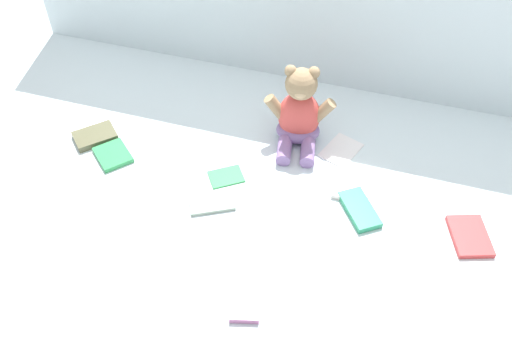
{
  "coord_description": "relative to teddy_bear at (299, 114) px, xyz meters",
  "views": [
    {
      "loc": [
        0.32,
        -1.06,
        1.14
      ],
      "look_at": [
        0.02,
        -0.1,
        0.1
      ],
      "focal_mm": 38.94,
      "sensor_mm": 36.0,
      "label": 1
    }
  ],
  "objects": [
    {
      "name": "book_case_4",
      "position": [
        -0.58,
        -0.18,
        -0.08
      ],
      "size": [
        0.14,
        0.14,
        0.02
      ],
      "primitive_type": "cube",
      "rotation": [
        0.0,
        0.0,
        5.51
      ],
      "color": "brown",
      "rests_on": "ground_plane"
    },
    {
      "name": "book_case_7",
      "position": [
        0.2,
        -0.14,
        -0.09
      ],
      "size": [
        0.1,
        0.14,
        0.02
      ],
      "primitive_type": "cube",
      "rotation": [
        0.0,
        0.0,
        6.25
      ],
      "color": "white",
      "rests_on": "ground_plane"
    },
    {
      "name": "book_case_0",
      "position": [
        -0.16,
        -0.32,
        -0.09
      ],
      "size": [
        0.14,
        0.12,
        0.01
      ],
      "primitive_type": "cube",
      "rotation": [
        0.0,
        0.0,
        5.2
      ],
      "color": "#8EA08F",
      "rests_on": "ground_plane"
    },
    {
      "name": "book_case_6",
      "position": [
        0.51,
        -0.23,
        -0.09
      ],
      "size": [
        0.13,
        0.15,
        0.01
      ],
      "primitive_type": "cube",
      "rotation": [
        0.0,
        0.0,
        0.33
      ],
      "color": "#C63637",
      "rests_on": "ground_plane"
    },
    {
      "name": "book_case_1",
      "position": [
        0.14,
        -0.01,
        -0.09
      ],
      "size": [
        0.12,
        0.15,
        0.01
      ],
      "primitive_type": "cube",
      "rotation": [
        0.0,
        0.0,
        2.79
      ],
      "color": "white",
      "rests_on": "ground_plane"
    },
    {
      "name": "teddy_bear",
      "position": [
        0.0,
        0.0,
        0.0
      ],
      "size": [
        0.21,
        0.2,
        0.25
      ],
      "rotation": [
        0.0,
        0.0,
        0.18
      ],
      "color": "#D84C47",
      "rests_on": "ground_plane"
    },
    {
      "name": "book_case_2",
      "position": [
        0.02,
        -0.58,
        -0.09
      ],
      "size": [
        0.1,
        0.13,
        0.02
      ],
      "primitive_type": "cube",
      "rotation": [
        0.0,
        0.0,
        0.27
      ],
      "color": "#AA6394",
      "rests_on": "ground_plane"
    },
    {
      "name": "book_case_5",
      "position": [
        -0.5,
        -0.24,
        -0.09
      ],
      "size": [
        0.14,
        0.14,
        0.01
      ],
      "primitive_type": "cube",
      "rotation": [
        0.0,
        0.0,
        3.99
      ],
      "color": "#329651",
      "rests_on": "ground_plane"
    },
    {
      "name": "book_case_8",
      "position": [
        0.23,
        -0.23,
        -0.08
      ],
      "size": [
        0.13,
        0.15,
        0.02
      ],
      "primitive_type": "cube",
      "rotation": [
        0.0,
        0.0,
        0.62
      ],
      "color": "#278F63",
      "rests_on": "ground_plane"
    },
    {
      "name": "book_case_3",
      "position": [
        -0.15,
        -0.22,
        -0.09
      ],
      "size": [
        0.12,
        0.11,
        0.01
      ],
      "primitive_type": "cube",
      "rotation": [
        0.0,
        0.0,
        5.32
      ],
      "color": "green",
      "rests_on": "ground_plane"
    },
    {
      "name": "ground_plane",
      "position": [
        -0.07,
        -0.16,
        -0.09
      ],
      "size": [
        3.2,
        3.2,
        0.0
      ],
      "primitive_type": "plane",
      "color": "silver"
    }
  ]
}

